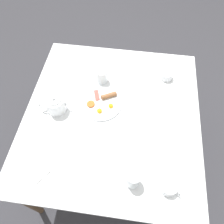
{
  "coord_description": "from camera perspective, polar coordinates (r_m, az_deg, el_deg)",
  "views": [
    {
      "loc": [
        -0.1,
        0.71,
        1.87
      ],
      "look_at": [
        0.0,
        0.0,
        0.73
      ],
      "focal_mm": 35.0,
      "sensor_mm": 36.0,
      "label": 1
    }
  ],
  "objects": [
    {
      "name": "napkin_folded",
      "position": [
        1.28,
        -19.01,
        -13.82
      ],
      "size": [
        0.17,
        0.16,
        0.01
      ],
      "rotation": [
        0.0,
        0.0,
        2.52
      ],
      "color": "white",
      "rests_on": "table"
    },
    {
      "name": "knife_by_plate",
      "position": [
        1.41,
        16.68,
        -0.97
      ],
      "size": [
        0.19,
        0.1,
        0.0
      ],
      "rotation": [
        0.0,
        0.0,
        5.13
      ],
      "color": "silver",
      "rests_on": "table"
    },
    {
      "name": "water_glass_tall",
      "position": [
        1.15,
        5.47,
        -16.96
      ],
      "size": [
        0.07,
        0.07,
        0.12
      ],
      "color": "white",
      "rests_on": "table"
    },
    {
      "name": "teapot_near",
      "position": [
        1.38,
        -14.51,
        1.86
      ],
      "size": [
        0.2,
        0.12,
        0.13
      ],
      "rotation": [
        0.0,
        0.0,
        3.38
      ],
      "color": "white",
      "rests_on": "table"
    },
    {
      "name": "water_glass_short",
      "position": [
        1.48,
        -2.68,
        9.4
      ],
      "size": [
        0.07,
        0.07,
        0.1
      ],
      "color": "white",
      "rests_on": "table"
    },
    {
      "name": "fork_by_plate",
      "position": [
        1.57,
        -12.28,
        8.57
      ],
      "size": [
        0.08,
        0.17,
        0.0
      ],
      "rotation": [
        0.0,
        0.0,
        0.39
      ],
      "color": "silver",
      "rests_on": "table"
    },
    {
      "name": "teacup_with_saucer_right",
      "position": [
        1.56,
        13.98,
        9.15
      ],
      "size": [
        0.14,
        0.14,
        0.06
      ],
      "color": "white",
      "rests_on": "table"
    },
    {
      "name": "ground_plane",
      "position": [
        2.0,
        -0.0,
        -11.13
      ],
      "size": [
        8.0,
        8.0,
        0.0
      ],
      "primitive_type": "plane",
      "color": "#333338"
    },
    {
      "name": "teacup_with_saucer_left",
      "position": [
        1.2,
        14.55,
        -18.58
      ],
      "size": [
        0.14,
        0.14,
        0.06
      ],
      "color": "white",
      "rests_on": "table"
    },
    {
      "name": "breakfast_plate",
      "position": [
        1.4,
        -2.61,
        2.31
      ],
      "size": [
        0.26,
        0.26,
        0.04
      ],
      "color": "white",
      "rests_on": "table"
    },
    {
      "name": "table",
      "position": [
        1.41,
        -0.0,
        -1.68
      ],
      "size": [
        1.08,
        1.16,
        0.71
      ],
      "color": "silver",
      "rests_on": "ground_plane"
    }
  ]
}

